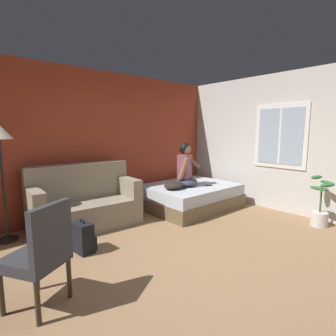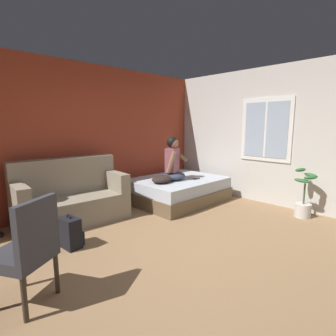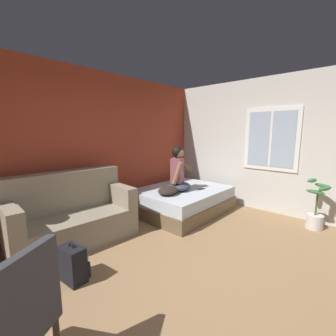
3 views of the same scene
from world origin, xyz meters
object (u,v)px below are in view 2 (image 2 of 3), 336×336
object	(u,v)px
side_chair	(27,248)
person_seated	(173,162)
cell_phone	(197,179)
bed	(178,190)
potted_plant	(304,200)
couch	(71,198)
backpack	(71,233)
throw_pillow	(162,179)

from	to	relation	value
side_chair	person_seated	distance (m)	3.40
side_chair	cell_phone	size ratio (longest dim) A/B	6.81
bed	potted_plant	bearing A→B (deg)	-69.07
couch	side_chair	size ratio (longest dim) A/B	1.79
couch	backpack	bearing A→B (deg)	-114.97
person_seated	potted_plant	bearing A→B (deg)	-65.69
couch	person_seated	size ratio (longest dim) A/B	2.00
potted_plant	couch	bearing A→B (deg)	138.80
throw_pillow	couch	bearing A→B (deg)	164.33
backpack	throw_pillow	bearing A→B (deg)	12.04
bed	backpack	distance (m)	2.58
throw_pillow	cell_phone	distance (m)	0.78
backpack	throw_pillow	distance (m)	2.10
person_seated	backpack	bearing A→B (deg)	-168.58
backpack	throw_pillow	size ratio (longest dim) A/B	0.95
bed	couch	size ratio (longest dim) A/B	1.07
person_seated	potted_plant	size ratio (longest dim) A/B	1.03
bed	throw_pillow	distance (m)	0.60
backpack	potted_plant	size ratio (longest dim) A/B	0.54
couch	throw_pillow	distance (m)	1.68
side_chair	cell_phone	world-z (taller)	side_chair
couch	throw_pillow	xyz separation A→B (m)	(1.62, -0.45, 0.16)
side_chair	cell_phone	distance (m)	3.64
bed	person_seated	distance (m)	0.62
throw_pillow	cell_phone	xyz separation A→B (m)	(0.74, -0.25, -0.07)
couch	backpack	world-z (taller)	couch
cell_phone	potted_plant	distance (m)	1.99
backpack	bed	bearing A→B (deg)	11.01
bed	person_seated	world-z (taller)	person_seated
person_seated	throw_pillow	size ratio (longest dim) A/B	1.82
backpack	person_seated	bearing A→B (deg)	11.42
potted_plant	side_chair	bearing A→B (deg)	167.84
potted_plant	cell_phone	bearing A→B (deg)	107.90
side_chair	backpack	size ratio (longest dim) A/B	2.14
throw_pillow	potted_plant	world-z (taller)	potted_plant
side_chair	person_seated	size ratio (longest dim) A/B	1.12
potted_plant	person_seated	bearing A→B (deg)	114.31
couch	person_seated	distance (m)	2.06
person_seated	potted_plant	world-z (taller)	person_seated
backpack	couch	bearing A→B (deg)	65.03
bed	potted_plant	xyz separation A→B (m)	(0.84, -2.20, 0.07)
bed	backpack	world-z (taller)	bed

